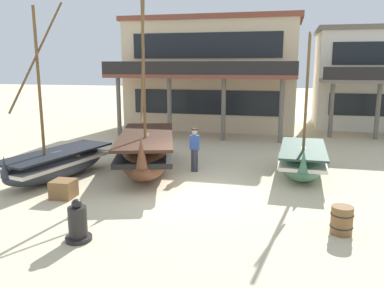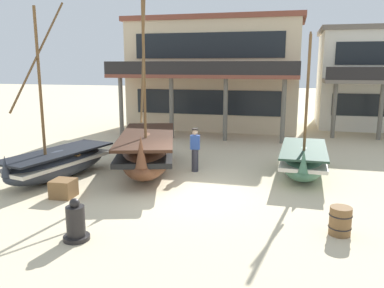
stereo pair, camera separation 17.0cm
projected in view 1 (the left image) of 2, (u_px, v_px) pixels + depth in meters
The scene contains 10 objects.
ground_plane at pixel (185, 192), 12.62m from camera, with size 120.00×120.00×0.00m, color beige.
fishing_boat_near_left at pixel (57, 163), 14.03m from camera, with size 2.45×4.72×6.19m.
fishing_boat_centre_large at pixel (147, 151), 14.92m from camera, with size 3.55×6.11×7.22m.
fishing_boat_far_right at pixel (303, 160), 14.47m from camera, with size 1.72×4.16×5.21m.
fisherman_by_hull at pixel (194, 150), 14.95m from camera, with size 0.39×0.27×1.68m.
capstan_winch at pixel (78, 224), 9.10m from camera, with size 0.62×0.62×1.02m.
wooden_barrel at pixel (342, 220), 9.47m from camera, with size 0.56×0.56×0.70m.
cargo_crate at pixel (64, 189), 12.07m from camera, with size 0.67×0.67×0.56m, color brown.
harbor_building_main at pixel (213, 73), 25.55m from camera, with size 11.04×8.00×6.96m.
harbor_building_annex at pixel (383, 78), 25.50m from camera, with size 8.76×8.48×6.38m.
Camera 1 is at (3.08, -11.66, 4.05)m, focal length 36.50 mm.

